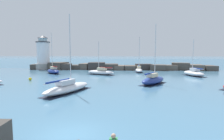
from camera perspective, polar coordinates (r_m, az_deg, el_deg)
ground_plane at (r=11.93m, az=-13.77°, el=-20.10°), size 600.00×600.00×0.00m
open_sea_beyond at (r=115.25m, az=3.18°, el=2.88°), size 400.00×116.00×0.01m
breakwater_jetty at (r=55.38m, az=1.79°, el=1.09°), size 57.97×6.70×2.32m
lighthouse at (r=61.08m, az=-21.53°, el=4.57°), size 5.21×5.21×10.93m
sailboat_moored_0 at (r=42.26m, az=-3.68°, el=-0.64°), size 7.40×4.77×8.03m
sailboat_moored_1 at (r=43.81m, az=25.14°, el=-0.89°), size 4.22×6.59×8.30m
sailboat_moored_2 at (r=23.75m, az=-14.30°, el=-5.56°), size 5.16×8.49×10.22m
sailboat_moored_4 at (r=47.04m, az=-18.66°, el=-0.24°), size 5.50×5.44×10.38m
sailboat_moored_5 at (r=48.12m, az=8.77°, el=0.05°), size 1.81×5.31×9.49m
sailboat_moored_6 at (r=29.97m, az=13.29°, el=-3.14°), size 5.46×6.38×9.96m
mooring_buoy_orange_near at (r=36.64m, az=-25.17°, el=-2.66°), size 0.56×0.56×0.76m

